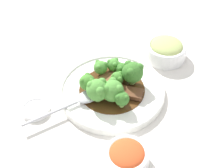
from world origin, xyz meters
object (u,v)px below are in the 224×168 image
Objects in this scene: broccoli_floret_4 at (87,82)px; broccoli_floret_8 at (122,69)px; side_bowl_appetizer at (166,50)px; broccoli_floret_3 at (118,79)px; broccoli_floret_0 at (98,90)px; broccoli_floret_6 at (113,65)px; beef_strip_2 at (111,77)px; beef_strip_0 at (107,85)px; main_plate at (112,91)px; broccoli_floret_1 at (122,98)px; beef_strip_1 at (130,93)px; side_bowl_kimchi at (127,156)px; broccoli_floret_5 at (101,67)px; sauce_dish at (36,109)px; broccoli_floret_2 at (133,72)px; serving_spoon at (82,99)px; broccoli_floret_7 at (113,90)px.

broccoli_floret_8 is (0.10, -0.03, -0.01)m from broccoli_floret_4.
broccoli_floret_8 is at bearing 168.07° from side_bowl_appetizer.
broccoli_floret_3 is 0.32× the size of side_bowl_appetizer.
side_bowl_appetizer is at bearing -3.61° from broccoli_floret_0.
beef_strip_2 is at bearing -148.51° from broccoli_floret_6.
side_bowl_appetizer is (0.19, -0.02, -0.01)m from broccoli_floret_3.
beef_strip_0 is at bearing -152.22° from broccoli_floret_6.
broccoli_floret_1 is at bearing -117.22° from main_plate.
side_bowl_appetizer reaches higher than main_plate.
beef_strip_1 is at bearing -113.30° from broccoli_floret_6.
broccoli_floret_8 is at bearing 56.59° from beef_strip_1.
side_bowl_kimchi reaches higher than main_plate.
broccoli_floret_1 is (-0.02, -0.07, 0.02)m from beef_strip_0.
beef_strip_2 is 0.03m from broccoli_floret_6.
side_bowl_kimchi is at bearing -125.09° from broccoli_floret_5.
broccoli_floret_0 is 0.87× the size of sauce_dish.
broccoli_floret_0 reaches higher than beef_strip_0.
side_bowl_kimchi is (-0.15, -0.22, -0.02)m from broccoli_floret_5.
sauce_dish is at bearing 150.40° from broccoli_floret_2.
beef_strip_0 is 0.06m from broccoli_floret_0.
side_bowl_kimchi is (-0.15, -0.16, -0.02)m from broccoli_floret_3.
sauce_dish is at bearing 159.44° from beef_strip_2.
broccoli_floret_2 is at bearing -12.46° from broccoli_floret_0.
beef_strip_2 is 0.96× the size of sauce_dish.
broccoli_floret_6 reaches higher than beef_strip_2.
side_bowl_appetizer is (0.16, 0.01, -0.03)m from broccoli_floret_2.
broccoli_floret_8 is (0.03, -0.05, -0.00)m from broccoli_floret_5.
serving_spoon reaches higher than main_plate.
main_plate is 6.18× the size of broccoli_floret_1.
broccoli_floret_4 reaches higher than main_plate.
beef_strip_2 is 0.03m from broccoli_floret_3.
broccoli_floret_2 reaches higher than broccoli_floret_3.
broccoli_floret_8 is at bearing -4.93° from serving_spoon.
main_plate is 2.87× the size of side_bowl_kimchi.
broccoli_floret_2 reaches higher than side_bowl_appetizer.
broccoli_floret_4 is (-0.02, 0.10, 0.00)m from broccoli_floret_1.
broccoli_floret_4 is 0.10m from broccoli_floret_6.
main_plate is 7.23× the size of broccoli_floret_8.
broccoli_floret_2 is at bearing 0.33° from broccoli_floret_7.
sauce_dish is (-0.12, 0.06, -0.04)m from broccoli_floret_4.
beef_strip_1 reaches higher than beef_strip_2.
broccoli_floret_2 is 1.68× the size of broccoli_floret_8.
broccoli_floret_1 is 1.14× the size of broccoli_floret_6.
broccoli_floret_1 reaches higher than broccoli_floret_3.
broccoli_floret_0 is 0.11m from broccoli_floret_2.
main_plate is 4.09× the size of beef_strip_2.
broccoli_floret_3 is 0.19m from side_bowl_appetizer.
broccoli_floret_2 is 0.17m from side_bowl_appetizer.
broccoli_floret_7 is 0.24m from side_bowl_appetizer.
beef_strip_1 is 0.11m from broccoli_floret_4.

